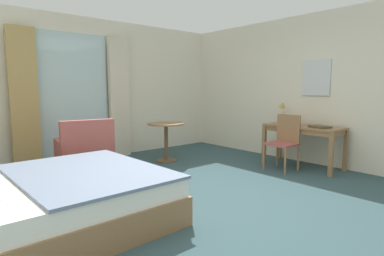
{
  "coord_description": "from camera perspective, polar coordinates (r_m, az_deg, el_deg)",
  "views": [
    {
      "loc": [
        -2.57,
        -2.83,
        1.36
      ],
      "look_at": [
        0.41,
        0.65,
        0.79
      ],
      "focal_mm": 29.88,
      "sensor_mm": 36.0,
      "label": 1
    }
  ],
  "objects": [
    {
      "name": "curtain_panel_right",
      "position": [
        6.55,
        -12.84,
        5.34
      ],
      "size": [
        0.42,
        0.1,
        2.36
      ],
      "primitive_type": "cube",
      "color": "beige",
      "rests_on": "ground"
    },
    {
      "name": "wall_back",
      "position": [
        6.51,
        -17.38,
        6.6
      ],
      "size": [
        5.85,
        0.12,
        2.68
      ],
      "primitive_type": "cube",
      "color": "silver",
      "rests_on": "ground"
    },
    {
      "name": "closed_book",
      "position": [
        5.6,
        21.86,
        0.21
      ],
      "size": [
        0.31,
        0.37,
        0.03
      ],
      "primitive_type": "cube",
      "rotation": [
        0.0,
        0.0,
        -0.35
      ],
      "color": "brown",
      "rests_on": "writing_desk"
    },
    {
      "name": "round_cafe_table",
      "position": [
        5.96,
        -4.65,
        -0.88
      ],
      "size": [
        0.69,
        0.69,
        0.72
      ],
      "color": "olive",
      "rests_on": "ground"
    },
    {
      "name": "desk_chair",
      "position": [
        5.56,
        16.17,
        -1.92
      ],
      "size": [
        0.42,
        0.45,
        0.92
      ],
      "color": "#9E4C47",
      "rests_on": "ground"
    },
    {
      "name": "bed",
      "position": [
        3.47,
        -24.4,
        -11.81
      ],
      "size": [
        2.13,
        1.86,
        1.01
      ],
      "color": "olive",
      "rests_on": "ground"
    },
    {
      "name": "armchair_by_window",
      "position": [
        5.18,
        -18.62,
        -4.47
      ],
      "size": [
        0.88,
        0.87,
        0.91
      ],
      "color": "#9E4C47",
      "rests_on": "ground"
    },
    {
      "name": "ground",
      "position": [
        4.08,
        1.63,
        -13.12
      ],
      "size": [
        6.25,
        6.81,
        0.1
      ],
      "primitive_type": "cube",
      "color": "#334C51"
    },
    {
      "name": "writing_desk",
      "position": [
        5.83,
        19.26,
        -0.48
      ],
      "size": [
        0.59,
        1.31,
        0.72
      ],
      "color": "olive",
      "rests_on": "ground"
    },
    {
      "name": "desk_lamp",
      "position": [
        6.17,
        15.88,
        3.5
      ],
      "size": [
        0.28,
        0.26,
        0.43
      ],
      "color": "tan",
      "rests_on": "writing_desk"
    },
    {
      "name": "curtain_panel_left",
      "position": [
        5.95,
        -27.78,
        4.54
      ],
      "size": [
        0.44,
        0.1,
        2.36
      ],
      "primitive_type": "cube",
      "color": "tan",
      "rests_on": "ground"
    },
    {
      "name": "balcony_glass_door",
      "position": [
        6.29,
        -20.27,
        5.01
      ],
      "size": [
        1.29,
        0.02,
        2.36
      ],
      "primitive_type": "cube",
      "color": "silver",
      "rests_on": "ground"
    },
    {
      "name": "wall_mirror",
      "position": [
        6.09,
        21.28,
        8.37
      ],
      "size": [
        0.02,
        0.51,
        0.63
      ],
      "color": "silver"
    },
    {
      "name": "wall_right",
      "position": [
        6.13,
        22.07,
        6.39
      ],
      "size": [
        0.12,
        6.41,
        2.68
      ],
      "primitive_type": "cube",
      "color": "silver",
      "rests_on": "ground"
    }
  ]
}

